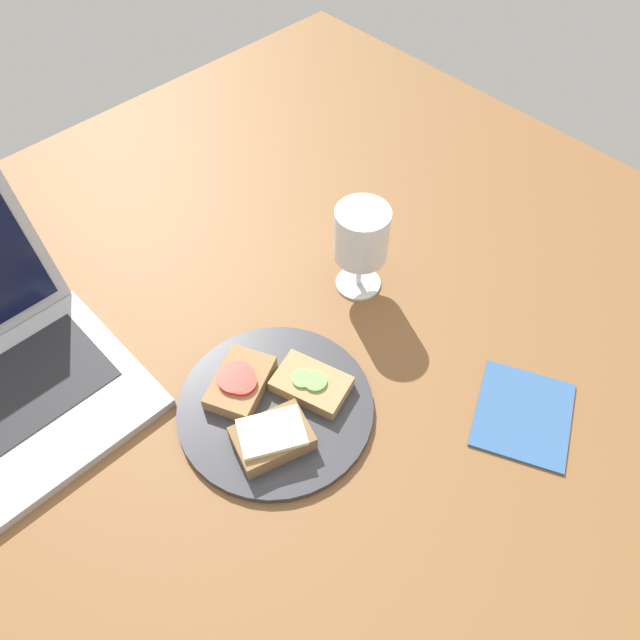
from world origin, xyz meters
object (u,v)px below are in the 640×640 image
plate (276,407)px  sandwich_with_tomato (240,382)px  sandwich_with_cheese (272,437)px  sandwich_with_cucumber (311,384)px  wine_glass (361,238)px  napkin (523,414)px

plate → sandwich_with_tomato: (-1.50, 5.13, 1.81)cm
sandwich_with_cheese → plate: bearing=45.6°
sandwich_with_cucumber → wine_glass: (18.24, 9.03, 7.61)cm
sandwich_with_cheese → napkin: size_ratio=0.79×
wine_glass → sandwich_with_cheese: bearing=-157.0°
sandwich_with_cucumber → wine_glass: 21.73cm
plate → wine_glass: size_ratio=1.75×
sandwich_with_cheese → sandwich_with_tomato: (2.25, 8.95, -0.20)cm
wine_glass → napkin: bearing=-91.5°
sandwich_with_cucumber → napkin: size_ratio=0.81×
sandwich_with_cheese → wine_glass: 30.36cm
sandwich_with_tomato → napkin: 37.01cm
sandwich_with_cucumber → wine_glass: bearing=26.3°
sandwich_with_cheese → sandwich_with_tomato: size_ratio=0.94×
plate → sandwich_with_tomato: size_ratio=2.23×
sandwich_with_cheese → wine_glass: (27.17, 11.53, 7.12)cm
sandwich_with_cucumber → sandwich_with_tomato: sandwich_with_tomato is taller
sandwich_with_tomato → sandwich_with_cheese: bearing=-104.1°
sandwich_with_cucumber → sandwich_with_tomato: 9.29cm
wine_glass → sandwich_with_tomato: bearing=-174.1°
sandwich_with_cheese → wine_glass: wine_glass is taller
sandwich_with_cheese → napkin: (26.35, -19.06, -2.33)cm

